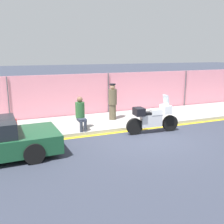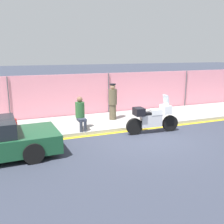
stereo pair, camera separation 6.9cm
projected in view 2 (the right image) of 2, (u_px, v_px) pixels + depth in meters
name	position (u px, v px, depth m)	size (l,w,h in m)	color
ground_plane	(147.00, 138.00, 9.90)	(120.00, 120.00, 0.00)	#333847
sidewalk	(120.00, 120.00, 12.27)	(35.33, 2.91, 0.14)	#9E9E99
curb_paint_stripe	(134.00, 130.00, 10.88)	(35.33, 0.18, 0.01)	gold
storefront_fence	(108.00, 94.00, 13.44)	(33.56, 0.17, 2.15)	pink
motorcycle	(152.00, 118.00, 10.44)	(2.24, 0.60, 1.53)	black
officer_standing	(113.00, 101.00, 11.95)	(0.39, 0.39, 1.65)	brown
person_seated_on_curb	(80.00, 111.00, 10.42)	(0.37, 0.68, 1.32)	#2D3342
fire_hydrant	(14.00, 128.00, 9.53)	(0.22, 0.27, 0.72)	red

